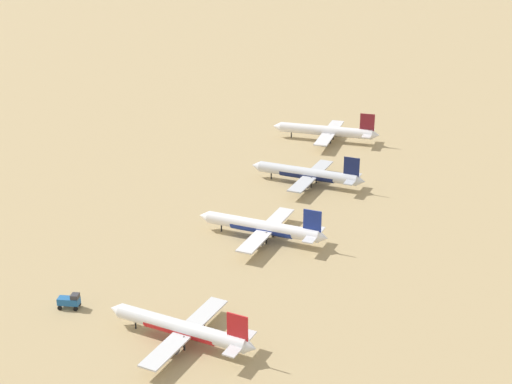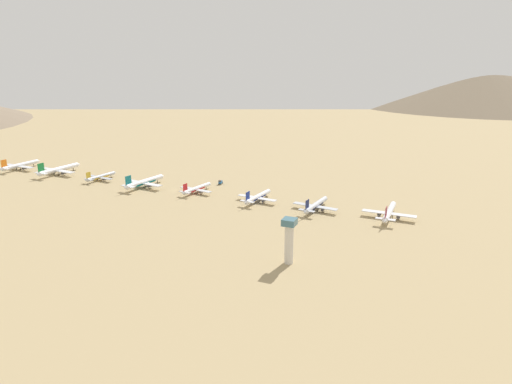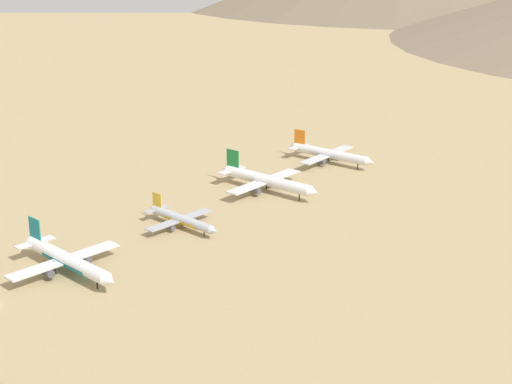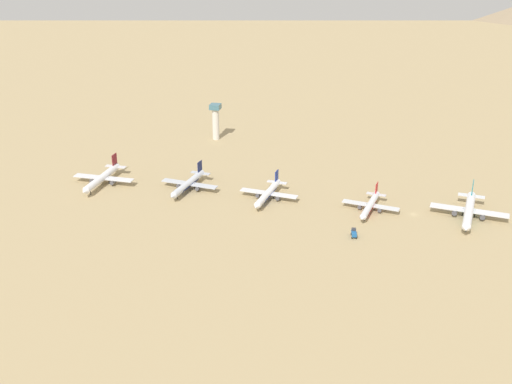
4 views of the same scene
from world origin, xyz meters
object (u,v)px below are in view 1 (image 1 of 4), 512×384
(parked_jet_0, at_px, (327,131))
(parked_jet_1, at_px, (308,174))
(parked_jet_2, at_px, (263,227))
(service_truck, at_px, (70,301))
(parked_jet_3, at_px, (182,328))

(parked_jet_0, distance_m, parked_jet_1, 52.02)
(parked_jet_0, xyz_separation_m, parked_jet_2, (-0.24, 99.39, -0.51))
(parked_jet_1, xyz_separation_m, service_truck, (37.46, 97.65, -1.98))
(parked_jet_3, bearing_deg, parked_jet_2, -92.90)
(service_truck, bearing_deg, parked_jet_2, -124.42)
(parked_jet_2, height_order, parked_jet_3, parked_jet_2)
(parked_jet_0, height_order, service_truck, parked_jet_0)
(parked_jet_1, relative_size, service_truck, 7.66)
(parked_jet_1, bearing_deg, parked_jet_3, 86.73)
(parked_jet_1, height_order, parked_jet_2, parked_jet_1)
(parked_jet_0, distance_m, service_truck, 153.43)
(parked_jet_0, height_order, parked_jet_3, parked_jet_0)
(parked_jet_1, xyz_separation_m, parked_jet_2, (3.08, 47.48, -0.14))
(service_truck, bearing_deg, parked_jet_1, -110.99)
(parked_jet_1, bearing_deg, parked_jet_2, 86.29)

